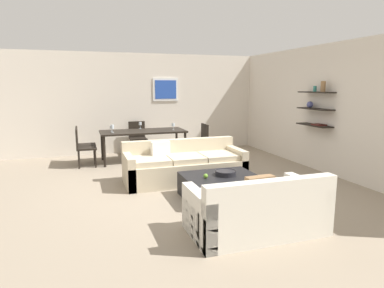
{
  "coord_description": "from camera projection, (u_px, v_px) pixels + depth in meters",
  "views": [
    {
      "loc": [
        -1.9,
        -5.73,
        1.85
      ],
      "look_at": [
        0.08,
        0.2,
        0.75
      ],
      "focal_mm": 31.35,
      "sensor_mm": 36.0,
      "label": 1
    }
  ],
  "objects": [
    {
      "name": "loveseat_white",
      "position": [
        257.0,
        210.0,
        4.23
      ],
      "size": [
        1.69,
        0.9,
        0.78
      ],
      "color": "silver",
      "rests_on": "ground"
    },
    {
      "name": "wine_glass_left_near",
      "position": [
        112.0,
        127.0,
        7.84
      ],
      "size": [
        0.07,
        0.07,
        0.19
      ],
      "color": "silver",
      "rests_on": "dining_table"
    },
    {
      "name": "wine_glass_head",
      "position": [
        140.0,
        124.0,
        8.54
      ],
      "size": [
        0.07,
        0.07,
        0.17
      ],
      "color": "silver",
      "rests_on": "dining_table"
    },
    {
      "name": "wine_glass_left_far",
      "position": [
        112.0,
        127.0,
        8.05
      ],
      "size": [
        0.08,
        0.08,
        0.14
      ],
      "color": "silver",
      "rests_on": "dining_table"
    },
    {
      "name": "coffee_table",
      "position": [
        221.0,
        187.0,
        5.53
      ],
      "size": [
        1.22,
        1.0,
        0.38
      ],
      "color": "black",
      "rests_on": "ground"
    },
    {
      "name": "wine_glass_right_near",
      "position": [
        173.0,
        125.0,
        8.3
      ],
      "size": [
        0.08,
        0.08,
        0.17
      ],
      "color": "silver",
      "rests_on": "dining_table"
    },
    {
      "name": "dining_chair_head",
      "position": [
        138.0,
        136.0,
        9.04
      ],
      "size": [
        0.44,
        0.44,
        0.88
      ],
      "color": "black",
      "rests_on": "ground"
    },
    {
      "name": "apple_on_coffee_table",
      "position": [
        206.0,
        176.0,
        5.35
      ],
      "size": [
        0.08,
        0.08,
        0.08
      ],
      "primitive_type": "sphere",
      "color": "#669E2D",
      "rests_on": "coffee_table"
    },
    {
      "name": "ground_plane",
      "position": [
        192.0,
        185.0,
        6.26
      ],
      "size": [
        18.0,
        18.0,
        0.0
      ],
      "primitive_type": "plane",
      "color": "gray"
    },
    {
      "name": "back_wall_unit",
      "position": [
        162.0,
        103.0,
        9.42
      ],
      "size": [
        8.4,
        0.09,
        2.7
      ],
      "color": "silver",
      "rests_on": "ground"
    },
    {
      "name": "dining_chair_left_near",
      "position": [
        82.0,
        145.0,
        7.61
      ],
      "size": [
        0.44,
        0.44,
        0.88
      ],
      "color": "black",
      "rests_on": "ground"
    },
    {
      "name": "dining_table",
      "position": [
        143.0,
        133.0,
        8.21
      ],
      "size": [
        2.04,
        0.89,
        0.75
      ],
      "color": "black",
      "rests_on": "ground"
    },
    {
      "name": "decorative_bowl",
      "position": [
        226.0,
        173.0,
        5.54
      ],
      "size": [
        0.35,
        0.35,
        0.08
      ],
      "color": "black",
      "rests_on": "coffee_table"
    },
    {
      "name": "sofa_beige",
      "position": [
        184.0,
        166.0,
        6.51
      ],
      "size": [
        2.3,
        0.9,
        0.78
      ],
      "color": "beige",
      "rests_on": "ground"
    },
    {
      "name": "right_wall_shelf_unit",
      "position": [
        311.0,
        108.0,
        7.52
      ],
      "size": [
        0.34,
        8.2,
        2.7
      ],
      "color": "silver",
      "rests_on": "ground"
    },
    {
      "name": "dining_chair_left_far",
      "position": [
        82.0,
        142.0,
        7.98
      ],
      "size": [
        0.44,
        0.44,
        0.88
      ],
      "color": "black",
      "rests_on": "ground"
    },
    {
      "name": "dining_chair_right_near",
      "position": [
        201.0,
        139.0,
        8.5
      ],
      "size": [
        0.44,
        0.44,
        0.88
      ],
      "color": "black",
      "rests_on": "ground"
    }
  ]
}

